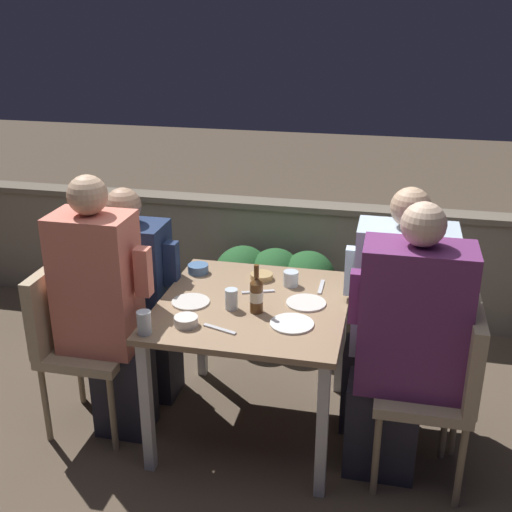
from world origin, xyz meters
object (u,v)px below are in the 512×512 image
object	(u,v)px
person_coral_top	(105,309)
potted_plant	(81,275)
beer_bottle	(256,294)
person_purple_stripe	(404,347)
chair_right_near	(445,377)
person_blue_shirt	(394,316)
chair_left_far	(104,302)
person_navy_jumper	(136,295)
chair_right_far	(432,340)
chair_left_near	(72,331)

from	to	relation	value
person_coral_top	potted_plant	size ratio (longest dim) A/B	1.91
beer_bottle	potted_plant	world-z (taller)	beer_bottle
person_purple_stripe	beer_bottle	bearing A→B (deg)	171.86
person_coral_top	person_purple_stripe	bearing A→B (deg)	-1.24
chair_right_near	person_blue_shirt	size ratio (longest dim) A/B	0.67
chair_left_far	person_navy_jumper	distance (m)	0.21
chair_right_near	person_purple_stripe	xyz separation A→B (m)	(-0.19, -0.00, 0.13)
chair_right_near	potted_plant	world-z (taller)	chair_right_near
chair_right_far	potted_plant	world-z (taller)	chair_right_far
person_coral_top	person_purple_stripe	size ratio (longest dim) A/B	1.01
chair_left_near	chair_left_far	size ratio (longest dim) A/B	1.00
chair_left_far	person_blue_shirt	bearing A→B (deg)	-1.65
person_navy_jumper	chair_right_far	size ratio (longest dim) A/B	1.37
chair_left_near	chair_right_far	xyz separation A→B (m)	(1.79, 0.30, 0.00)
chair_left_near	person_coral_top	xyz separation A→B (m)	(0.19, 0.00, 0.15)
chair_left_far	chair_right_far	bearing A→B (deg)	-1.47
person_coral_top	chair_right_far	world-z (taller)	person_coral_top
person_blue_shirt	beer_bottle	size ratio (longest dim) A/B	5.45
person_navy_jumper	beer_bottle	bearing A→B (deg)	-20.64
chair_left_near	person_purple_stripe	xyz separation A→B (m)	(1.64, -0.03, 0.13)
person_navy_jumper	potted_plant	bearing A→B (deg)	139.12
chair_left_near	chair_left_far	bearing A→B (deg)	87.57
person_coral_top	person_navy_jumper	bearing A→B (deg)	86.72
person_purple_stripe	person_blue_shirt	xyz separation A→B (m)	(-0.05, 0.33, -0.02)
person_purple_stripe	chair_right_near	bearing A→B (deg)	0.00
potted_plant	chair_right_far	bearing A→B (deg)	-14.91
person_coral_top	person_navy_jumper	distance (m)	0.36
chair_left_far	chair_right_far	world-z (taller)	same
person_purple_stripe	chair_right_far	size ratio (longest dim) A/B	1.53
person_navy_jumper	beer_bottle	xyz separation A→B (m)	(0.74, -0.28, 0.21)
person_coral_top	chair_right_far	xyz separation A→B (m)	(1.60, 0.30, -0.15)
chair_left_far	potted_plant	world-z (taller)	chair_left_far
chair_right_near	person_purple_stripe	world-z (taller)	person_purple_stripe
beer_bottle	potted_plant	size ratio (longest dim) A/B	0.34
chair_left_near	person_purple_stripe	world-z (taller)	person_purple_stripe
chair_left_near	potted_plant	size ratio (longest dim) A/B	1.24
person_navy_jumper	chair_left_far	bearing A→B (deg)	180.00
person_purple_stripe	chair_left_near	bearing A→B (deg)	178.90
chair_right_near	person_navy_jumper	bearing A→B (deg)	166.95
potted_plant	person_purple_stripe	bearing A→B (deg)	-24.04
chair_left_near	potted_plant	distance (m)	0.98
person_navy_jumper	potted_plant	distance (m)	0.84
chair_left_near	chair_right_far	bearing A→B (deg)	9.50
chair_right_near	person_coral_top	bearing A→B (deg)	178.90
person_purple_stripe	person_navy_jumper	bearing A→B (deg)	165.26
person_blue_shirt	beer_bottle	distance (m)	0.70
chair_left_far	person_blue_shirt	xyz separation A→B (m)	(1.58, -0.05, 0.12)
chair_right_far	potted_plant	bearing A→B (deg)	165.09
person_coral_top	beer_bottle	bearing A→B (deg)	5.15
chair_right_near	beer_bottle	world-z (taller)	beer_bottle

